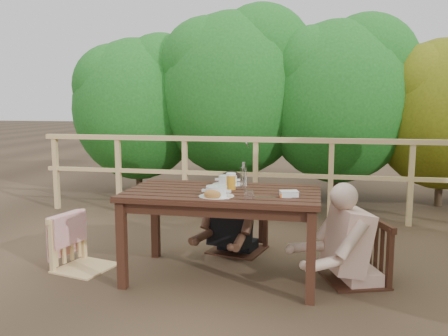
% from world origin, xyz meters
% --- Properties ---
extents(ground, '(60.00, 60.00, 0.00)m').
position_xyz_m(ground, '(0.00, 0.00, 0.00)').
color(ground, '#4E3A27').
rests_on(ground, ground).
extents(table, '(1.54, 0.86, 0.71)m').
position_xyz_m(table, '(0.00, 0.00, 0.36)').
color(table, black).
rests_on(table, ground).
extents(chair_left, '(0.53, 0.53, 0.88)m').
position_xyz_m(chair_left, '(-1.21, -0.04, 0.44)').
color(chair_left, tan).
rests_on(chair_left, ground).
extents(chair_far, '(0.59, 0.59, 0.98)m').
position_xyz_m(chair_far, '(0.00, 0.71, 0.49)').
color(chair_far, black).
rests_on(chair_far, ground).
extents(chair_right, '(0.59, 0.59, 0.93)m').
position_xyz_m(chair_right, '(1.05, 0.13, 0.46)').
color(chair_right, black).
rests_on(chair_right, ground).
extents(woman, '(0.62, 0.70, 1.21)m').
position_xyz_m(woman, '(0.00, 0.73, 0.60)').
color(woman, black).
rests_on(woman, ground).
extents(diner_right, '(0.80, 0.72, 1.33)m').
position_xyz_m(diner_right, '(1.08, 0.13, 0.66)').
color(diner_right, '#DDAC97').
rests_on(diner_right, ground).
extents(railing, '(5.60, 0.10, 1.01)m').
position_xyz_m(railing, '(0.00, 2.00, 0.51)').
color(railing, tan).
rests_on(railing, ground).
extents(hedge_row, '(6.60, 1.60, 3.80)m').
position_xyz_m(hedge_row, '(0.40, 3.20, 1.90)').
color(hedge_row, '#1A591A').
rests_on(hedge_row, ground).
extents(soup_near, '(0.27, 0.27, 0.09)m').
position_xyz_m(soup_near, '(-0.00, -0.22, 0.76)').
color(soup_near, silver).
rests_on(soup_near, table).
extents(soup_far, '(0.27, 0.27, 0.09)m').
position_xyz_m(soup_far, '(-0.02, 0.29, 0.75)').
color(soup_far, white).
rests_on(soup_far, table).
extents(bread_roll, '(0.13, 0.10, 0.08)m').
position_xyz_m(bread_roll, '(-0.02, -0.29, 0.75)').
color(bread_roll, olive).
rests_on(bread_roll, table).
extents(beer_glass, '(0.08, 0.08, 0.15)m').
position_xyz_m(beer_glass, '(0.06, 0.06, 0.78)').
color(beer_glass, gold).
rests_on(beer_glass, table).
extents(bottle, '(0.06, 0.06, 0.23)m').
position_xyz_m(bottle, '(0.15, 0.12, 0.83)').
color(bottle, silver).
rests_on(bottle, table).
extents(tumbler, '(0.07, 0.07, 0.08)m').
position_xyz_m(tumbler, '(0.26, -0.30, 0.75)').
color(tumbler, silver).
rests_on(tumbler, table).
extents(butter_tub, '(0.15, 0.13, 0.06)m').
position_xyz_m(butter_tub, '(0.53, -0.13, 0.74)').
color(butter_tub, white).
rests_on(butter_tub, table).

